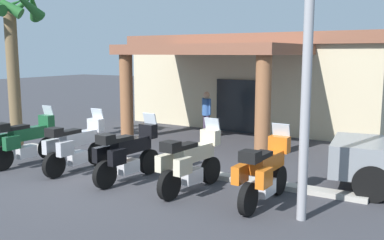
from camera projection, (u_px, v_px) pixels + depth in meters
The scene contains 10 objects.
ground_plane at pixel (110, 178), 11.13m from camera, with size 80.00×80.00×0.00m, color #38383D.
motel_building at pixel (263, 79), 19.45m from camera, with size 11.35×9.93×3.90m.
motorcycle_green at pixel (25, 140), 12.36m from camera, with size 0.72×2.21×1.61m.
motorcycle_silver at pixel (76, 146), 11.65m from camera, with size 0.71×2.21×1.61m.
motorcycle_black at pixel (127, 153), 10.75m from camera, with size 0.74×2.21×1.61m.
motorcycle_cream at pixel (190, 162), 9.93m from camera, with size 0.77×2.21×1.61m.
motorcycle_orange at pixel (264, 172), 9.07m from camera, with size 0.72×2.21×1.61m.
pedestrian at pixel (206, 111), 16.25m from camera, with size 0.48×0.32×1.73m.
palm_tree_roadside at pixel (10, 31), 14.12m from camera, with size 2.30×2.27×5.31m.
curb_strip at pixel (159, 166), 12.02m from camera, with size 10.82×0.36×0.12m, color #ADA89E.
Camera 1 is at (7.29, -8.21, 3.14)m, focal length 41.00 mm.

